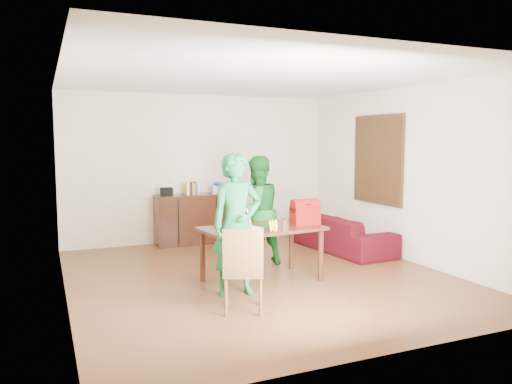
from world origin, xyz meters
name	(u,v)px	position (x,y,z in m)	size (l,w,h in m)	color
room	(257,182)	(0.01, 0.13, 1.31)	(5.20, 5.70, 2.90)	#442911
table	(262,234)	(-0.06, -0.22, 0.64)	(1.64, 1.03, 0.73)	black
chair	(244,287)	(-0.72, -1.21, 0.28)	(0.56, 0.55, 0.95)	brown
person_near	(237,225)	(-0.57, -0.62, 0.86)	(0.63, 0.41, 1.72)	#155F33
person_far	(257,211)	(0.21, 0.60, 0.82)	(0.80, 0.62, 1.65)	#13591A
laptop	(248,226)	(-0.30, -0.30, 0.78)	(0.40, 0.34, 0.24)	white
bananas	(273,229)	(-0.07, -0.58, 0.76)	(0.16, 0.10, 0.06)	gold
bottle	(284,225)	(0.07, -0.61, 0.82)	(0.06, 0.06, 0.17)	#562013
red_bag	(305,214)	(0.56, -0.25, 0.87)	(0.37, 0.22, 0.28)	maroon
sofa	(341,233)	(1.95, 0.99, 0.30)	(2.07, 0.81, 0.60)	#41080C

